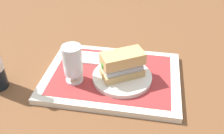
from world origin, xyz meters
TOP-DOWN VIEW (x-y plane):
  - ground_plane at (0.00, 0.00)m, footprint 3.00×3.00m
  - tray at (0.00, 0.00)m, footprint 0.44×0.32m
  - placemat at (0.00, 0.00)m, footprint 0.38×0.27m
  - plate at (-0.04, 0.02)m, footprint 0.19×0.19m
  - sandwich at (-0.03, 0.02)m, footprint 0.14×0.12m
  - beer_glass at (0.11, 0.05)m, footprint 0.06×0.06m
  - napkin_folded at (0.09, -0.08)m, footprint 0.09×0.07m

SIDE VIEW (x-z plane):
  - ground_plane at x=0.00m, z-range 0.00..0.00m
  - tray at x=0.00m, z-range 0.00..0.02m
  - placemat at x=0.00m, z-range 0.02..0.02m
  - napkin_folded at x=0.09m, z-range 0.02..0.03m
  - plate at x=-0.04m, z-range 0.02..0.04m
  - sandwich at x=-0.03m, z-range 0.04..0.12m
  - beer_glass at x=0.11m, z-range 0.03..0.15m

